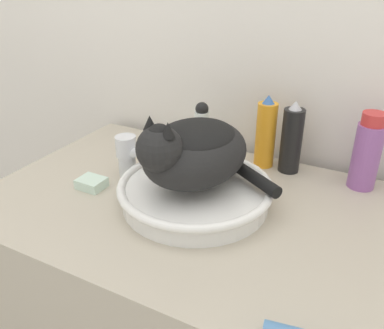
{
  "coord_description": "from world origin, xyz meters",
  "views": [
    {
      "loc": [
        0.38,
        -0.39,
        1.32
      ],
      "look_at": [
        0.01,
        0.3,
        0.93
      ],
      "focal_mm": 38.0,
      "sensor_mm": 36.0,
      "label": 1
    }
  ],
  "objects": [
    {
      "name": "wall_back",
      "position": [
        0.0,
        0.69,
        1.2
      ],
      "size": [
        8.0,
        0.05,
        2.4
      ],
      "color": "silver",
      "rests_on": "ground_plane"
    },
    {
      "name": "sink_basin",
      "position": [
        0.01,
        0.32,
        0.85
      ],
      "size": [
        0.35,
        0.35,
        0.06
      ],
      "color": "white",
      "rests_on": "vanity_counter"
    },
    {
      "name": "soap_bar",
      "position": [
        -0.24,
        0.26,
        0.83
      ],
      "size": [
        0.06,
        0.05,
        0.02
      ],
      "color": "silver",
      "rests_on": "vanity_counter"
    },
    {
      "name": "vanity_counter",
      "position": [
        0.0,
        0.32,
        0.41
      ],
      "size": [
        0.96,
        0.63,
        0.82
      ],
      "color": "#B2A893",
      "rests_on": "ground_plane"
    },
    {
      "name": "deodorant_stick",
      "position": [
        -0.1,
        0.58,
        0.89
      ],
      "size": [
        0.04,
        0.04,
        0.15
      ],
      "color": "silver",
      "rests_on": "vanity_counter"
    },
    {
      "name": "hairspray_can_black",
      "position": [
        0.16,
        0.58,
        0.91
      ],
      "size": [
        0.05,
        0.05,
        0.19
      ],
      "color": "black",
      "rests_on": "vanity_counter"
    },
    {
      "name": "mouthwash_bottle",
      "position": [
        0.34,
        0.58,
        0.91
      ],
      "size": [
        0.06,
        0.06,
        0.19
      ],
      "color": "#93569E",
      "rests_on": "vanity_counter"
    },
    {
      "name": "cat",
      "position": [
        0.01,
        0.31,
        0.96
      ],
      "size": [
        0.32,
        0.3,
        0.18
      ],
      "rotation": [
        0.0,
        0.0,
        4.43
      ],
      "color": "black",
      "rests_on": "sink_basin"
    },
    {
      "name": "faucet",
      "position": [
        -0.18,
        0.34,
        0.89
      ],
      "size": [
        0.14,
        0.05,
        0.14
      ],
      "rotation": [
        0.0,
        0.0,
        -0.12
      ],
      "color": "silver",
      "rests_on": "vanity_counter"
    },
    {
      "name": "spray_bottle_trigger",
      "position": [
        0.09,
        0.58,
        0.91
      ],
      "size": [
        0.05,
        0.05,
        0.2
      ],
      "color": "orange",
      "rests_on": "vanity_counter"
    }
  ]
}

